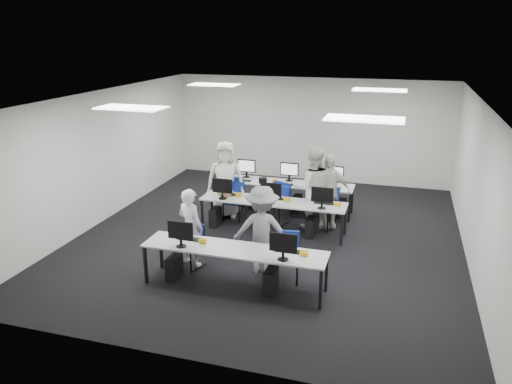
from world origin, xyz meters
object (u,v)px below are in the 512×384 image
(chair_7, at_px, (328,212))
(chair_2, at_px, (234,208))
(chair_4, at_px, (322,215))
(chair_6, at_px, (281,209))
(student_0, at_px, (191,227))
(chair_0, at_px, (191,253))
(photographer, at_px, (262,230))
(student_2, at_px, (226,180))
(chair_1, at_px, (287,265))
(chair_5, at_px, (235,201))
(desk_mid, at_px, (273,203))
(student_1, at_px, (313,188))
(desk_front, at_px, (234,251))
(chair_3, at_px, (278,211))
(student_3, at_px, (328,191))

(chair_7, bearing_deg, chair_2, 177.36)
(chair_4, xyz_separation_m, chair_6, (-1.00, 0.19, -0.02))
(chair_6, relative_size, student_0, 0.60)
(chair_0, relative_size, photographer, 0.50)
(student_2, bearing_deg, chair_4, -17.32)
(chair_0, height_order, chair_1, chair_1)
(chair_2, height_order, chair_5, chair_5)
(chair_2, bearing_deg, chair_4, 0.37)
(chair_4, relative_size, chair_6, 1.06)
(chair_1, height_order, photographer, photographer)
(desk_mid, distance_m, student_0, 2.26)
(chair_2, height_order, student_2, student_2)
(student_0, bearing_deg, chair_5, -68.67)
(chair_5, height_order, photographer, photographer)
(student_1, bearing_deg, student_2, -18.52)
(chair_0, xyz_separation_m, chair_1, (1.86, 0.00, 0.01))
(desk_front, xyz_separation_m, student_2, (-1.33, 3.26, 0.23))
(chair_0, relative_size, chair_6, 0.92)
(student_2, bearing_deg, chair_3, -18.43)
(chair_5, distance_m, photographer, 3.25)
(student_0, distance_m, student_1, 3.12)
(desk_mid, xyz_separation_m, student_2, (-1.33, 0.66, 0.23))
(student_2, relative_size, student_3, 1.08)
(student_2, bearing_deg, chair_6, -10.97)
(desk_front, relative_size, student_1, 1.72)
(chair_6, xyz_separation_m, student_0, (-1.08, -2.73, 0.47))
(student_0, relative_size, student_1, 0.81)
(chair_7, relative_size, student_1, 0.50)
(desk_mid, distance_m, chair_3, 0.70)
(student_0, distance_m, student_3, 3.42)
(student_3, relative_size, photographer, 1.02)
(chair_7, bearing_deg, chair_5, 166.42)
(chair_2, relative_size, student_0, 0.58)
(student_0, relative_size, student_3, 0.89)
(chair_6, height_order, student_1, student_1)
(chair_4, height_order, chair_5, chair_5)
(chair_3, distance_m, chair_6, 0.18)
(desk_mid, bearing_deg, chair_2, 154.48)
(chair_2, relative_size, chair_6, 0.96)
(chair_3, relative_size, chair_6, 1.04)
(desk_front, relative_size, chair_1, 3.67)
(chair_1, bearing_deg, chair_0, 170.96)
(desk_front, distance_m, chair_4, 3.34)
(chair_5, xyz_separation_m, chair_6, (1.21, -0.18, -0.02))
(student_2, bearing_deg, chair_0, -99.27)
(student_2, bearing_deg, student_1, -18.61)
(chair_5, bearing_deg, chair_3, -32.75)
(chair_3, height_order, chair_6, chair_3)
(desk_front, xyz_separation_m, student_3, (1.10, 3.26, 0.16))
(chair_2, distance_m, chair_3, 1.04)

